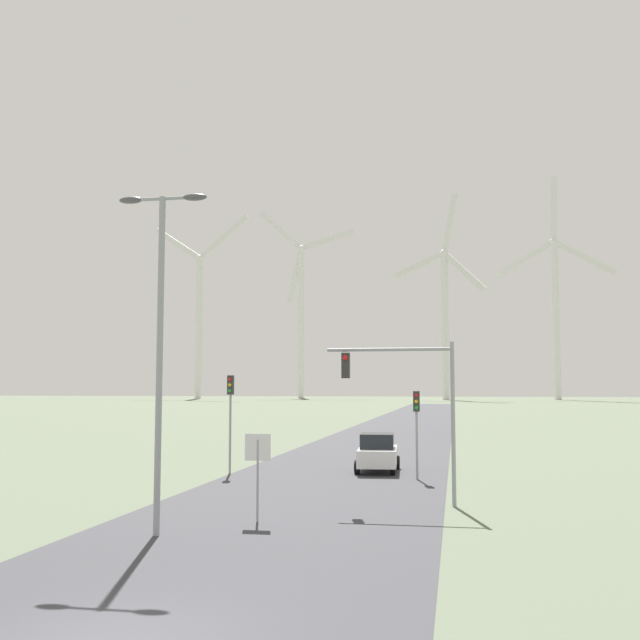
{
  "coord_description": "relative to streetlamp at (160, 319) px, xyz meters",
  "views": [
    {
      "loc": [
        5.43,
        -11.44,
        4.05
      ],
      "look_at": [
        0.0,
        18.47,
        6.77
      ],
      "focal_mm": 42.0,
      "sensor_mm": 36.0,
      "label": 1
    }
  ],
  "objects": [
    {
      "name": "road_surface",
      "position": [
        2.69,
        39.75,
        -5.93
      ],
      "size": [
        10.0,
        240.0,
        0.01
      ],
      "color": "#38383D",
      "rests_on": "ground"
    },
    {
      "name": "streetlamp",
      "position": [
        0.0,
        0.0,
        0.0
      ],
      "size": [
        2.62,
        0.32,
        9.47
      ],
      "color": "#93999E",
      "rests_on": "ground"
    },
    {
      "name": "stop_sign_near",
      "position": [
        2.17,
        2.5,
        -4.1
      ],
      "size": [
        0.81,
        0.07,
        2.63
      ],
      "color": "#93999E",
      "rests_on": "ground"
    },
    {
      "name": "traffic_light_post_near_left",
      "position": [
        -2.34,
        14.31,
        -2.6
      ],
      "size": [
        0.28,
        0.34,
        4.59
      ],
      "color": "#93999E",
      "rests_on": "ground"
    },
    {
      "name": "traffic_light_post_near_right",
      "position": [
        6.39,
        13.7,
        -3.1
      ],
      "size": [
        0.28,
        0.34,
        3.86
      ],
      "color": "#93999E",
      "rests_on": "ground"
    },
    {
      "name": "traffic_light_mast_overhead",
      "position": [
        6.43,
        6.47,
        -1.93
      ],
      "size": [
        4.43,
        0.34,
        5.6
      ],
      "color": "#93999E",
      "rests_on": "ground"
    },
    {
      "name": "car_approaching",
      "position": [
        4.37,
        16.44,
        -5.02
      ],
      "size": [
        2.06,
        4.21,
        1.83
      ],
      "color": "white",
      "rests_on": "ground"
    },
    {
      "name": "wind_turbine_far_left",
      "position": [
        -77.04,
        220.37,
        24.02
      ],
      "size": [
        39.08,
        17.6,
        60.41
      ],
      "color": "white",
      "rests_on": "ground"
    },
    {
      "name": "wind_turbine_left",
      "position": [
        -46.98,
        245.27,
        27.06
      ],
      "size": [
        35.02,
        3.48,
        68.79
      ],
      "color": "white",
      "rests_on": "ground"
    },
    {
      "name": "wind_turbine_center",
      "position": [
        5.1,
        214.71,
        22.18
      ],
      "size": [
        28.68,
        15.96,
        64.1
      ],
      "color": "white",
      "rests_on": "ground"
    },
    {
      "name": "wind_turbine_right",
      "position": [
        39.31,
        223.29,
        24.74
      ],
      "size": [
        36.57,
        9.1,
        70.94
      ],
      "color": "white",
      "rests_on": "ground"
    }
  ]
}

